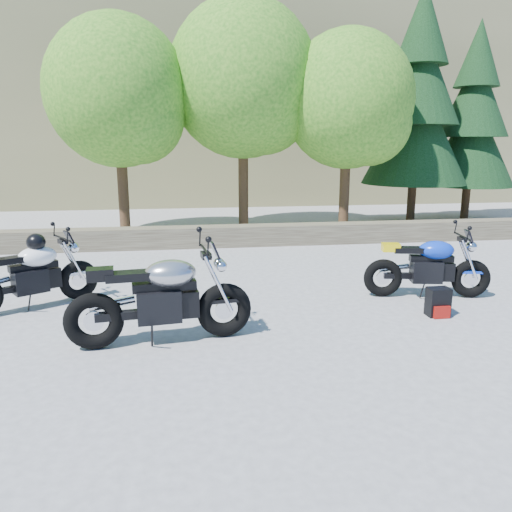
{
  "coord_description": "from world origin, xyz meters",
  "views": [
    {
      "loc": [
        -0.91,
        -6.61,
        2.5
      ],
      "look_at": [
        0.2,
        1.0,
        0.75
      ],
      "focal_mm": 35.0,
      "sensor_mm": 36.0,
      "label": 1
    }
  ],
  "objects_px": {
    "blue_bike": "(428,267)",
    "backpack": "(438,302)",
    "white_bike": "(30,273)",
    "silver_bike": "(162,299)"
  },
  "relations": [
    {
      "from": "blue_bike",
      "to": "backpack",
      "type": "distance_m",
      "value": 1.0
    },
    {
      "from": "white_bike",
      "to": "backpack",
      "type": "relative_size",
      "value": 4.33
    },
    {
      "from": "silver_bike",
      "to": "blue_bike",
      "type": "height_order",
      "value": "silver_bike"
    },
    {
      "from": "white_bike",
      "to": "blue_bike",
      "type": "bearing_deg",
      "value": -35.69
    },
    {
      "from": "white_bike",
      "to": "blue_bike",
      "type": "relative_size",
      "value": 0.9
    },
    {
      "from": "silver_bike",
      "to": "blue_bike",
      "type": "relative_size",
      "value": 1.14
    },
    {
      "from": "silver_bike",
      "to": "blue_bike",
      "type": "bearing_deg",
      "value": 10.66
    },
    {
      "from": "backpack",
      "to": "white_bike",
      "type": "bearing_deg",
      "value": 168.32
    },
    {
      "from": "silver_bike",
      "to": "backpack",
      "type": "distance_m",
      "value": 4.01
    },
    {
      "from": "silver_bike",
      "to": "white_bike",
      "type": "relative_size",
      "value": 1.28
    }
  ]
}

